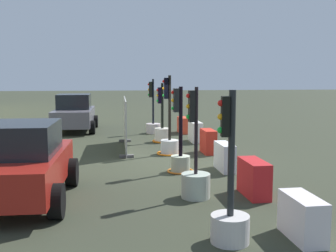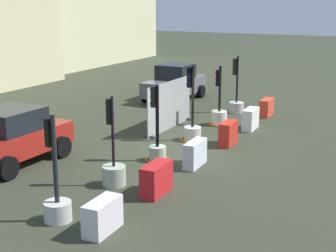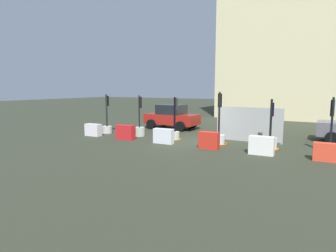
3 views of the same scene
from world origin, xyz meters
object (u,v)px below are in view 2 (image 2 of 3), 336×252
Objects in this scene: construction_barrier_3 at (228,134)px; car_red_compact at (12,137)px; construction_barrier_4 at (250,119)px; traffic_light_1 at (114,170)px; construction_barrier_2 at (195,154)px; traffic_light_5 at (236,102)px; construction_barrier_0 at (103,216)px; traffic_light_3 at (192,128)px; traffic_light_2 at (157,145)px; traffic_light_4 at (219,115)px; traffic_light_0 at (57,200)px; car_grey_saloon at (175,83)px; construction_barrier_1 at (156,179)px; construction_barrier_5 at (267,107)px.

car_red_compact reaches higher than construction_barrier_3.
traffic_light_1 is at bearing 169.28° from construction_barrier_4.
construction_barrier_2 is at bearing -28.13° from traffic_light_1.
construction_barrier_2 is at bearing -169.57° from traffic_light_5.
traffic_light_1 is 2.39× the size of construction_barrier_0.
construction_barrier_2 is at bearing -153.86° from traffic_light_3.
traffic_light_2 reaches higher than traffic_light_4.
traffic_light_1 is 1.03× the size of traffic_light_2.
traffic_light_0 is 7.99m from construction_barrier_3.
traffic_light_3 is 1.07× the size of traffic_light_5.
construction_barrier_2 is 0.28× the size of car_grey_saloon.
construction_barrier_4 is (7.86, -0.09, 0.00)m from construction_barrier_1.
traffic_light_2 is at bearing 14.96° from construction_barrier_0.
traffic_light_0 reaches higher than construction_barrier_1.
car_grey_saloon is (3.99, 4.07, 0.46)m from traffic_light_4.
construction_barrier_3 is (0.00, -1.43, -0.06)m from traffic_light_3.
traffic_light_2 reaches higher than construction_barrier_5.
construction_barrier_4 reaches higher than construction_barrier_2.
construction_barrier_2 is 5.87m from car_red_compact.
construction_barrier_1 is at bearing 0.10° from construction_barrier_0.
traffic_light_1 reaches higher than traffic_light_2.
traffic_light_3 is 2.50× the size of construction_barrier_5.
traffic_light_2 is at bearing -179.12° from traffic_light_5.
traffic_light_4 reaches higher than car_red_compact.
traffic_light_5 is (5.29, 0.14, -0.00)m from traffic_light_3.
traffic_light_1 is 2.55m from traffic_light_2.
car_red_compact reaches higher than construction_barrier_0.
construction_barrier_1 is at bearing -26.79° from traffic_light_0.
construction_barrier_0 is 0.93× the size of construction_barrier_1.
traffic_light_4 is 0.63× the size of car_red_compact.
car_grey_saloon reaches higher than construction_barrier_4.
traffic_light_5 is 10.70m from construction_barrier_1.
construction_barrier_2 is (-5.38, -1.30, -0.02)m from traffic_light_4.
construction_barrier_4 is at bearing -10.72° from traffic_light_1.
traffic_light_3 reaches higher than construction_barrier_3.
traffic_light_3 is 2.44× the size of construction_barrier_1.
traffic_light_1 is 7.97m from construction_barrier_4.
construction_barrier_1 is at bearing -155.75° from car_grey_saloon.
traffic_light_0 is 4.93m from car_red_compact.
construction_barrier_4 reaches higher than construction_barrier_0.
construction_barrier_4 is at bearing -149.95° from traffic_light_5.
traffic_light_1 is 1.03× the size of traffic_light_4.
car_grey_saloon is (6.66, 4.04, 0.40)m from traffic_light_3.
car_red_compact is at bearing 120.86° from traffic_light_2.
traffic_light_2 is 5.48m from construction_barrier_4.
construction_barrier_5 is 0.28× the size of car_grey_saloon.
construction_barrier_1 is (2.57, -1.30, -0.09)m from traffic_light_0.
traffic_light_4 is 8.09m from construction_barrier_1.
construction_barrier_1 is at bearing -152.00° from traffic_light_2.
car_grey_saloon reaches higher than construction_barrier_2.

